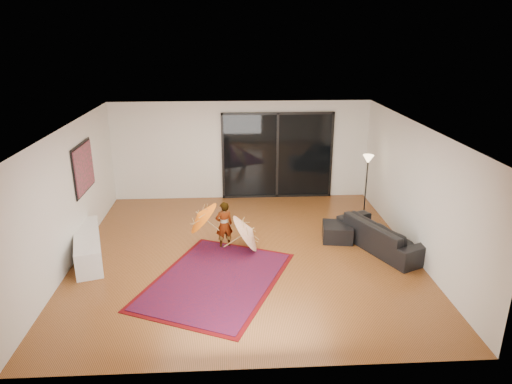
{
  "coord_description": "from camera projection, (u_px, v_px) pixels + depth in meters",
  "views": [
    {
      "loc": [
        -0.27,
        -8.65,
        4.43
      ],
      "look_at": [
        0.26,
        0.78,
        1.1
      ],
      "focal_mm": 32.0,
      "sensor_mm": 36.0,
      "label": 1
    }
  ],
  "objects": [
    {
      "name": "persian_rug",
      "position": [
        216.0,
        280.0,
        8.59
      ],
      "size": [
        3.22,
        3.67,
        0.02
      ],
      "rotation": [
        0.0,
        0.0,
        -0.41
      ],
      "color": "#4F0609",
      "rests_on": "floor"
    },
    {
      "name": "wall_back",
      "position": [
        241.0,
        151.0,
        12.48
      ],
      "size": [
        7.0,
        0.0,
        7.0
      ],
      "primitive_type": "plane",
      "rotation": [
        1.57,
        0.0,
        0.0
      ],
      "color": "silver",
      "rests_on": "floor"
    },
    {
      "name": "parasol_orange",
      "position": [
        198.0,
        217.0,
        9.63
      ],
      "size": [
        0.67,
        0.81,
        0.87
      ],
      "rotation": [
        0.0,
        -0.82,
        0.0
      ],
      "color": "orange",
      "rests_on": "child"
    },
    {
      "name": "floor",
      "position": [
        246.0,
        253.0,
        9.64
      ],
      "size": [
        7.0,
        7.0,
        0.0
      ],
      "primitive_type": "plane",
      "color": "#954F29",
      "rests_on": "ground"
    },
    {
      "name": "parasol_white",
      "position": [
        252.0,
        228.0,
        9.67
      ],
      "size": [
        0.65,
        0.89,
        0.96
      ],
      "rotation": [
        0.0,
        0.98,
        0.0
      ],
      "color": "white",
      "rests_on": "floor"
    },
    {
      "name": "media_console",
      "position": [
        88.0,
        246.0,
        9.36
      ],
      "size": [
        1.04,
        2.01,
        0.54
      ],
      "primitive_type": "cube",
      "rotation": [
        0.0,
        0.0,
        0.3
      ],
      "color": "white",
      "rests_on": "floor"
    },
    {
      "name": "sliding_door",
      "position": [
        277.0,
        156.0,
        12.56
      ],
      "size": [
        3.06,
        0.07,
        2.4
      ],
      "color": "black",
      "rests_on": "wall_back"
    },
    {
      "name": "speaker",
      "position": [
        86.0,
        256.0,
        9.21
      ],
      "size": [
        0.32,
        0.32,
        0.29
      ],
      "primitive_type": "cube",
      "rotation": [
        0.0,
        0.0,
        0.35
      ],
      "color": "#424244",
      "rests_on": "floor"
    },
    {
      "name": "wall_left",
      "position": [
        69.0,
        197.0,
        9.01
      ],
      "size": [
        0.0,
        7.0,
        7.0
      ],
      "primitive_type": "plane",
      "rotation": [
        1.57,
        0.0,
        1.57
      ],
      "color": "silver",
      "rests_on": "floor"
    },
    {
      "name": "painting",
      "position": [
        84.0,
        168.0,
        9.85
      ],
      "size": [
        0.04,
        1.28,
        1.08
      ],
      "color": "black",
      "rests_on": "wall_left"
    },
    {
      "name": "sofa",
      "position": [
        383.0,
        235.0,
        9.79
      ],
      "size": [
        1.68,
        2.32,
        0.63
      ],
      "primitive_type": "imported",
      "rotation": [
        0.0,
        0.0,
        2.0
      ],
      "color": "black",
      "rests_on": "floor"
    },
    {
      "name": "ceiling",
      "position": [
        245.0,
        127.0,
        8.74
      ],
      "size": [
        7.0,
        7.0,
        0.0
      ],
      "primitive_type": "plane",
      "rotation": [
        3.14,
        0.0,
        0.0
      ],
      "color": "white",
      "rests_on": "wall_back"
    },
    {
      "name": "child",
      "position": [
        224.0,
        225.0,
        9.78
      ],
      "size": [
        0.43,
        0.35,
        1.04
      ],
      "primitive_type": "imported",
      "rotation": [
        0.0,
        0.0,
        3.43
      ],
      "color": "#999999",
      "rests_on": "floor"
    },
    {
      "name": "ottoman",
      "position": [
        337.0,
        232.0,
        10.22
      ],
      "size": [
        0.74,
        0.74,
        0.37
      ],
      "primitive_type": "cube",
      "rotation": [
        0.0,
        0.0,
        -0.16
      ],
      "color": "black",
      "rests_on": "floor"
    },
    {
      "name": "wall_front",
      "position": [
        254.0,
        284.0,
        5.89
      ],
      "size": [
        7.0,
        0.0,
        7.0
      ],
      "primitive_type": "plane",
      "rotation": [
        -1.57,
        0.0,
        0.0
      ],
      "color": "silver",
      "rests_on": "floor"
    },
    {
      "name": "floor_lamp",
      "position": [
        367.0,
        168.0,
        11.3
      ],
      "size": [
        0.27,
        0.27,
        1.57
      ],
      "color": "black",
      "rests_on": "floor"
    },
    {
      "name": "wall_right",
      "position": [
        415.0,
        190.0,
        9.37
      ],
      "size": [
        0.0,
        7.0,
        7.0
      ],
      "primitive_type": "plane",
      "rotation": [
        1.57,
        0.0,
        -1.57
      ],
      "color": "silver",
      "rests_on": "floor"
    }
  ]
}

